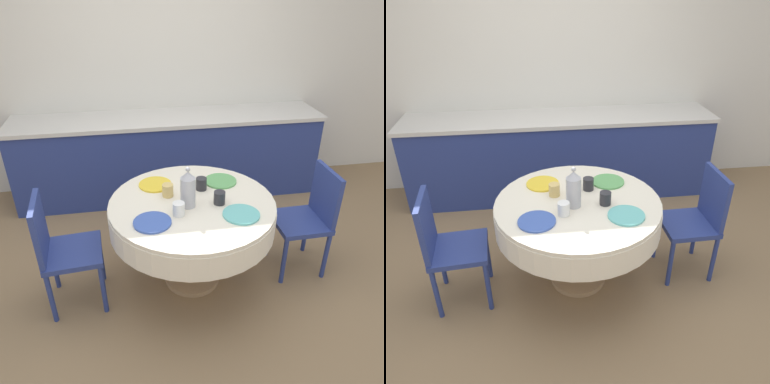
# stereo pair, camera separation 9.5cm
# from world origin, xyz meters

# --- Properties ---
(ground_plane) EXTENTS (12.00, 12.00, 0.00)m
(ground_plane) POSITION_xyz_m (0.00, 0.00, 0.00)
(ground_plane) COLOR #8E704C
(wall_back) EXTENTS (7.00, 0.05, 2.60)m
(wall_back) POSITION_xyz_m (0.00, 1.80, 1.30)
(wall_back) COLOR silver
(wall_back) RESTS_ON ground_plane
(kitchen_counter) EXTENTS (3.24, 0.64, 0.89)m
(kitchen_counter) POSITION_xyz_m (0.00, 1.47, 0.45)
(kitchen_counter) COLOR navy
(kitchen_counter) RESTS_ON ground_plane
(dining_table) EXTENTS (1.22, 1.22, 0.73)m
(dining_table) POSITION_xyz_m (0.00, 0.00, 0.61)
(dining_table) COLOR tan
(dining_table) RESTS_ON ground_plane
(chair_left) EXTENTS (0.41, 0.41, 0.89)m
(chair_left) POSITION_xyz_m (0.95, 0.01, 0.50)
(chair_left) COLOR navy
(chair_left) RESTS_ON ground_plane
(chair_right) EXTENTS (0.43, 0.43, 0.89)m
(chair_right) POSITION_xyz_m (-0.94, -0.08, 0.50)
(chair_right) COLOR navy
(chair_right) RESTS_ON ground_plane
(plate_near_left) EXTENTS (0.25, 0.25, 0.01)m
(plate_near_left) POSITION_xyz_m (-0.30, -0.23, 0.74)
(plate_near_left) COLOR #3856AD
(plate_near_left) RESTS_ON dining_table
(cup_near_left) EXTENTS (0.08, 0.08, 0.10)m
(cup_near_left) POSITION_xyz_m (-0.12, -0.16, 0.78)
(cup_near_left) COLOR white
(cup_near_left) RESTS_ON dining_table
(plate_near_right) EXTENTS (0.25, 0.25, 0.01)m
(plate_near_right) POSITION_xyz_m (0.30, -0.23, 0.74)
(plate_near_right) COLOR #60BCB7
(plate_near_right) RESTS_ON dining_table
(cup_near_right) EXTENTS (0.08, 0.08, 0.10)m
(cup_near_right) POSITION_xyz_m (0.19, -0.06, 0.78)
(cup_near_right) COLOR #28282D
(cup_near_right) RESTS_ON dining_table
(plate_far_left) EXTENTS (0.25, 0.25, 0.01)m
(plate_far_left) POSITION_xyz_m (-0.24, 0.29, 0.74)
(plate_far_left) COLOR yellow
(plate_far_left) RESTS_ON dining_table
(cup_far_left) EXTENTS (0.08, 0.08, 0.10)m
(cup_far_left) POSITION_xyz_m (-0.16, 0.11, 0.78)
(cup_far_left) COLOR #DBB766
(cup_far_left) RESTS_ON dining_table
(plate_far_right) EXTENTS (0.25, 0.25, 0.01)m
(plate_far_right) POSITION_xyz_m (0.27, 0.26, 0.74)
(plate_far_right) COLOR #5BA85B
(plate_far_right) RESTS_ON dining_table
(cup_far_right) EXTENTS (0.08, 0.08, 0.10)m
(cup_far_right) POSITION_xyz_m (0.10, 0.17, 0.78)
(cup_far_right) COLOR #28282D
(cup_far_right) RESTS_ON dining_table
(coffee_carafe) EXTENTS (0.11, 0.11, 0.30)m
(coffee_carafe) POSITION_xyz_m (-0.04, -0.05, 0.86)
(coffee_carafe) COLOR #B2B2B7
(coffee_carafe) RESTS_ON dining_table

